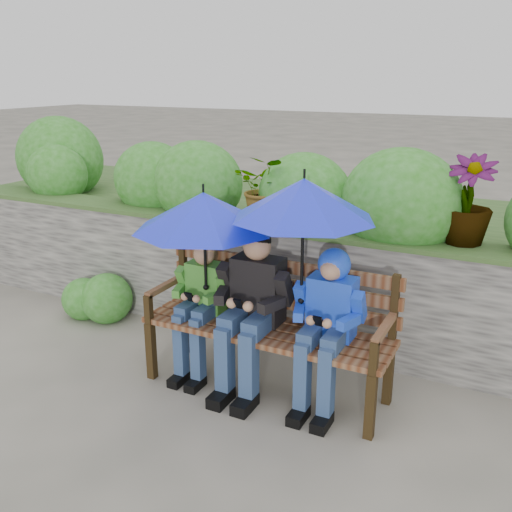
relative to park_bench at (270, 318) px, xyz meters
The scene contains 8 objects.
ground 0.58m from the park_bench, 165.88° to the left, with size 60.00×60.00×0.00m, color #59584E.
garden_backdrop 1.65m from the park_bench, 96.45° to the left, with size 8.00×2.86×1.83m.
park_bench is the anchor object (origin of this frame).
boy_left 0.56m from the park_bench, behind, with size 0.43×0.49×1.06m.
boy_middle 0.19m from the park_bench, 138.33° to the right, with size 0.54×0.63×1.21m.
boy_right 0.48m from the park_bench, ahead, with size 0.48×0.58×1.13m.
umbrella_left 0.91m from the park_bench, 167.98° to the right, with size 1.03×1.03×0.79m.
umbrella_right 0.96m from the park_bench, 15.24° to the right, with size 0.97×0.97×0.93m.
Camera 1 is at (1.80, -3.50, 2.25)m, focal length 40.00 mm.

